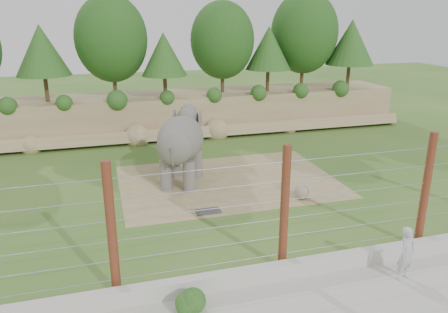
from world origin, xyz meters
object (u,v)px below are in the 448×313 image
object	(u,v)px
stone_ball	(301,192)
zookeeper	(407,254)
elephant	(181,149)
barrier_fence	(284,209)

from	to	relation	value
stone_ball	zookeeper	distance (m)	6.26
stone_ball	zookeeper	world-z (taller)	zookeeper
elephant	stone_ball	xyz separation A→B (m)	(4.53, -3.27, -1.31)
stone_ball	zookeeper	xyz separation A→B (m)	(0.34, -6.23, 0.52)
stone_ball	barrier_fence	distance (m)	5.74
elephant	zookeeper	xyz separation A→B (m)	(4.87, -9.50, -0.79)
stone_ball	zookeeper	size ratio (longest dim) A/B	0.37
elephant	zookeeper	bearing A→B (deg)	-39.67
stone_ball	barrier_fence	world-z (taller)	barrier_fence
barrier_fence	stone_ball	bearing A→B (deg)	58.17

